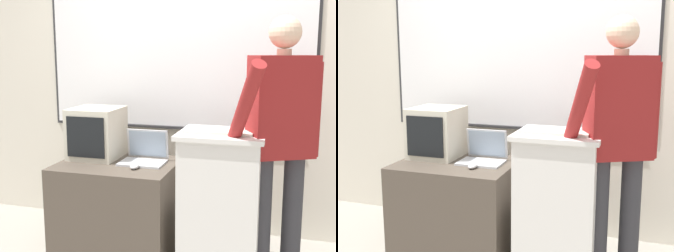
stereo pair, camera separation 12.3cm
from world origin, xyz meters
The scene contains 9 objects.
back_wall centered at (-0.01, 1.12, 1.35)m, with size 6.40×0.17×2.69m.
lectern_podium centered at (0.31, 0.35, 0.50)m, with size 0.57×0.47×1.00m.
side_desk centered at (-0.49, 0.47, 0.35)m, with size 0.87×0.67×0.70m.
person_presenter centered at (0.68, 0.36, 1.00)m, with size 0.58×0.69×1.74m.
laptop centered at (-0.30, 0.55, 0.76)m, with size 0.33×0.27×0.24m.
wireless_keyboard centered at (0.29, 0.29, 1.01)m, with size 0.45×0.14×0.02m.
computer_mouse_by_laptop centered at (-0.31, 0.35, 0.71)m, with size 0.06×0.10×0.03m.
computer_mouse_by_keyboard centered at (0.54, 0.30, 1.01)m, with size 0.06×0.10×0.03m.
crt_monitor centered at (-0.71, 0.59, 0.89)m, with size 0.37×0.39×0.39m.
Camera 2 is at (0.84, -2.32, 1.52)m, focal length 45.00 mm.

